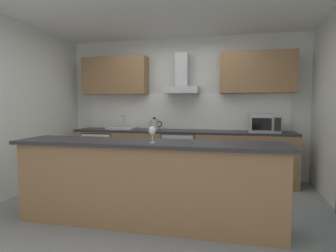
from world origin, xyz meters
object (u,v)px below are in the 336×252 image
Objects in this scene: oven at (180,155)px; microwave at (264,123)px; sink at (122,128)px; refrigerator at (103,154)px; range_hood at (182,81)px; wine_glass at (152,131)px; kettle at (154,124)px.

oven is 1.60× the size of microwave.
microwave is 1.00× the size of sink.
sink reaches higher than refrigerator.
wine_glass is (0.07, -2.18, -0.72)m from range_hood.
wine_glass is (1.58, -2.05, 0.65)m from refrigerator.
kettle is 0.93m from range_hood.
refrigerator is 4.78× the size of wine_glass.
kettle is (0.64, -0.04, 0.08)m from sink.
wine_glass is (1.18, -2.07, 0.14)m from sink.
oven is at bearing 178.87° from microwave.
microwave is at bearing -1.13° from oven.
refrigerator is 2.04m from range_hood.
sink reaches higher than oven.
oven is 1.21m from sink.
kettle is (-1.89, -0.01, -0.04)m from microwave.
kettle is at bearing -179.82° from microwave.
sink is at bearing 176.01° from kettle.
range_hood is at bearing 19.08° from kettle.
refrigerator is 0.64m from sink.
range_hood reaches higher than oven.
microwave is 2.44m from wine_glass.
refrigerator is 1.18× the size of range_hood.
microwave reaches higher than kettle.
oven reaches higher than refrigerator.
oven is 4.50× the size of wine_glass.
refrigerator is 2.67m from wine_glass.
wine_glass is at bearing -123.66° from microwave.
kettle is 2.09m from wine_glass.
sink is (-2.53, 0.04, -0.12)m from microwave.
oven is 2.15m from wine_glass.
kettle reaches higher than refrigerator.
sink is at bearing 119.74° from wine_glass.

